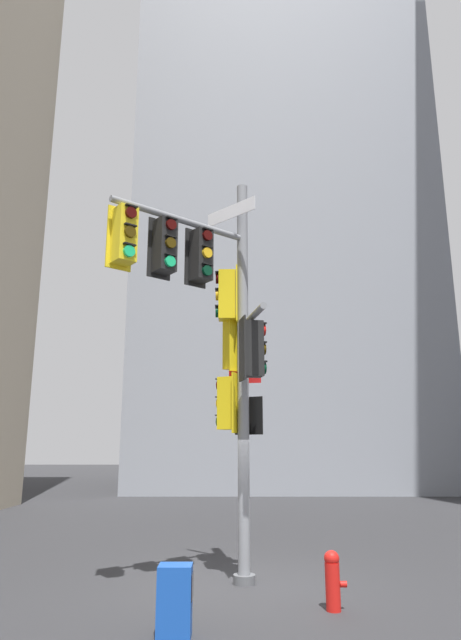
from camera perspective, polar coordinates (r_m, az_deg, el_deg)
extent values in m
plane|color=#2D2D30|center=(10.51, 1.63, -26.48)|extent=(120.00, 120.00, 0.00)
cube|color=#9399A3|center=(37.82, 4.95, 7.13)|extent=(17.17, 17.17, 31.13)
cylinder|color=gray|center=(10.33, 1.49, -5.21)|extent=(0.22, 0.22, 7.70)
cylinder|color=#595B5E|center=(10.49, 1.62, -26.05)|extent=(0.39, 0.39, 0.16)
cylinder|color=gray|center=(10.22, -5.06, 10.58)|extent=(2.38, 1.94, 0.12)
cylinder|color=gray|center=(9.71, 2.49, 0.36)|extent=(0.43, 1.63, 0.12)
cube|color=black|center=(10.37, -3.67, 6.62)|extent=(0.39, 0.32, 1.14)
cube|color=black|center=(10.23, -3.05, 6.90)|extent=(0.48, 0.48, 1.00)
cylinder|color=#360605|center=(10.20, -2.37, 9.06)|extent=(0.19, 0.17, 0.20)
cube|color=black|center=(10.25, -2.34, 9.69)|extent=(0.22, 0.19, 0.02)
cylinder|color=yellow|center=(10.08, -2.39, 7.22)|extent=(0.19, 0.17, 0.20)
cube|color=black|center=(10.11, -2.36, 7.86)|extent=(0.22, 0.19, 0.02)
cylinder|color=#06311C|center=(9.96, -2.41, 5.33)|extent=(0.19, 0.17, 0.20)
cube|color=black|center=(9.99, -2.38, 5.99)|extent=(0.22, 0.19, 0.02)
cube|color=black|center=(9.96, -7.53, 7.56)|extent=(0.39, 0.32, 1.14)
cube|color=black|center=(9.81, -6.95, 7.88)|extent=(0.48, 0.48, 1.00)
cylinder|color=#360605|center=(9.79, -6.26, 10.14)|extent=(0.19, 0.17, 0.20)
cube|color=black|center=(9.83, -6.23, 10.79)|extent=(0.22, 0.19, 0.02)
cylinder|color=#3C2C06|center=(9.65, -6.32, 8.23)|extent=(0.19, 0.17, 0.20)
cube|color=black|center=(9.69, -6.28, 8.90)|extent=(0.22, 0.19, 0.02)
cylinder|color=#19C672|center=(9.53, -6.37, 6.27)|extent=(0.19, 0.17, 0.20)
cube|color=black|center=(9.57, -6.33, 6.96)|extent=(0.22, 0.19, 0.02)
cube|color=yellow|center=(9.61, -11.71, 8.55)|extent=(0.39, 0.32, 1.14)
cube|color=yellow|center=(9.45, -11.18, 8.90)|extent=(0.48, 0.48, 1.00)
cylinder|color=#360605|center=(9.42, -10.51, 11.25)|extent=(0.19, 0.17, 0.20)
cube|color=black|center=(9.47, -10.46, 11.93)|extent=(0.22, 0.19, 0.02)
cylinder|color=#3C2C06|center=(9.28, -10.60, 9.29)|extent=(0.19, 0.17, 0.20)
cube|color=black|center=(9.32, -10.55, 9.98)|extent=(0.22, 0.19, 0.02)
cylinder|color=#19C672|center=(9.16, -10.70, 7.26)|extent=(0.19, 0.17, 0.20)
cube|color=black|center=(9.19, -10.65, 7.97)|extent=(0.22, 0.19, 0.02)
cube|color=black|center=(9.54, 1.41, -3.09)|extent=(0.12, 0.48, 1.14)
cube|color=black|center=(9.58, 2.52, -3.13)|extent=(0.40, 0.40, 1.00)
cylinder|color=red|center=(9.70, 3.65, -1.13)|extent=(0.10, 0.21, 0.20)
cube|color=black|center=(9.72, 3.68, -0.44)|extent=(0.11, 0.23, 0.02)
cylinder|color=#3C2C06|center=(9.63, 3.68, -3.16)|extent=(0.10, 0.21, 0.20)
cube|color=black|center=(9.65, 3.71, -2.46)|extent=(0.11, 0.23, 0.02)
cylinder|color=#06311C|center=(9.57, 3.71, -5.23)|extent=(0.10, 0.21, 0.20)
cube|color=black|center=(9.59, 3.74, -4.52)|extent=(0.11, 0.23, 0.02)
cube|color=yellow|center=(10.31, 0.89, -8.88)|extent=(0.24, 0.45, 1.14)
cube|color=yellow|center=(10.39, -0.07, -8.92)|extent=(0.45, 0.45, 1.00)
cylinder|color=#360605|center=(10.51, -1.05, -7.05)|extent=(0.14, 0.21, 0.20)
cube|color=black|center=(10.53, -1.08, -6.40)|extent=(0.16, 0.23, 0.02)
cylinder|color=yellow|center=(10.48, -1.06, -8.95)|extent=(0.14, 0.21, 0.20)
cube|color=black|center=(10.49, -1.09, -8.30)|extent=(0.16, 0.23, 0.02)
cylinder|color=#06311C|center=(10.46, -1.07, -10.86)|extent=(0.14, 0.21, 0.20)
cube|color=black|center=(10.47, -1.10, -10.21)|extent=(0.16, 0.23, 0.02)
cube|color=yellow|center=(10.64, 0.79, 2.65)|extent=(0.04, 0.48, 1.14)
cube|color=yellow|center=(10.64, -0.23, 2.64)|extent=(0.35, 0.35, 1.00)
cylinder|color=#360605|center=(10.75, -1.30, 4.43)|extent=(0.06, 0.20, 0.20)
cube|color=black|center=(10.79, -1.33, 5.04)|extent=(0.08, 0.22, 0.02)
cylinder|color=yellow|center=(10.65, -1.31, 2.64)|extent=(0.06, 0.20, 0.20)
cube|color=black|center=(10.68, -1.34, 3.25)|extent=(0.08, 0.22, 0.02)
cylinder|color=#06311C|center=(10.56, -1.32, 0.81)|extent=(0.06, 0.20, 0.20)
cube|color=black|center=(10.59, -1.35, 1.44)|extent=(0.08, 0.22, 0.02)
cube|color=yellow|center=(10.52, 1.10, -2.47)|extent=(0.42, 0.29, 1.14)
cube|color=yellow|center=(10.67, 0.52, -2.63)|extent=(0.47, 0.47, 1.00)
cylinder|color=#360605|center=(10.91, -0.06, -0.99)|extent=(0.20, 0.16, 0.20)
cube|color=black|center=(10.94, -0.08, -0.38)|extent=(0.22, 0.18, 0.02)
cylinder|color=#3C2C06|center=(10.84, -0.06, -2.80)|extent=(0.20, 0.16, 0.20)
cube|color=black|center=(10.86, -0.08, -2.18)|extent=(0.22, 0.18, 0.02)
cylinder|color=#19C672|center=(10.78, -0.06, -4.63)|extent=(0.20, 0.16, 0.20)
cube|color=black|center=(10.80, -0.08, -4.00)|extent=(0.22, 0.18, 0.02)
cube|color=white|center=(10.99, 0.13, 11.51)|extent=(0.95, 0.91, 0.28)
cube|color=#19479E|center=(10.99, 0.13, 11.51)|extent=(0.92, 0.88, 0.24)
cube|color=red|center=(10.57, 1.67, -4.63)|extent=(0.63, 0.13, 0.80)
cube|color=white|center=(10.57, 1.67, -4.63)|extent=(0.59, 0.12, 0.76)
cube|color=black|center=(10.44, 2.09, -10.21)|extent=(0.53, 0.31, 0.72)
cube|color=white|center=(10.44, 2.09, -10.21)|extent=(0.49, 0.28, 0.68)
cylinder|color=red|center=(9.04, 11.05, -26.27)|extent=(0.22, 0.22, 0.67)
sphere|color=red|center=(8.95, 10.93, -23.81)|extent=(0.23, 0.23, 0.23)
cylinder|color=red|center=(9.06, 12.14, -25.97)|extent=(0.10, 0.09, 0.09)
cube|color=#194CB2|center=(7.81, -5.87, -27.77)|extent=(0.44, 0.36, 0.87)
cube|color=black|center=(7.75, -3.98, -26.59)|extent=(0.01, 0.29, 0.31)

